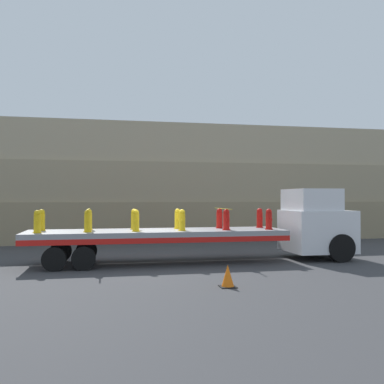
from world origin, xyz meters
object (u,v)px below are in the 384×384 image
at_px(fire_hydrant_yellow_far_2, 134,219).
at_px(fire_hydrant_red_near_4, 226,220).
at_px(fire_hydrant_red_far_4, 219,219).
at_px(fire_hydrant_red_far_5, 260,218).
at_px(fire_hydrant_yellow_near_3, 182,220).
at_px(traffic_cone, 228,276).
at_px(fire_hydrant_yellow_far_0, 42,220).
at_px(fire_hydrant_yellow_near_0, 37,222).
at_px(fire_hydrant_yellow_near_2, 136,221).
at_px(truck_cab, 318,224).
at_px(fire_hydrant_red_near_5, 269,219).
at_px(fire_hydrant_yellow_far_3, 178,219).
at_px(fire_hydrant_yellow_near_1, 88,221).
at_px(fire_hydrant_yellow_far_1, 89,220).
at_px(flatbed_trailer, 145,236).

height_order(fire_hydrant_yellow_far_2, fire_hydrant_red_near_4, same).
xyz_separation_m(fire_hydrant_red_far_4, fire_hydrant_red_far_5, (1.77, 0.00, 0.00)).
bearing_deg(fire_hydrant_yellow_near_3, fire_hydrant_red_far_4, 30.87).
bearing_deg(fire_hydrant_red_near_4, traffic_cone, -105.38).
distance_m(fire_hydrant_yellow_far_0, traffic_cone, 8.09).
bearing_deg(fire_hydrant_yellow_near_3, fire_hydrant_red_near_4, 0.00).
xyz_separation_m(fire_hydrant_yellow_near_0, fire_hydrant_yellow_near_2, (3.53, 0.00, 0.00)).
bearing_deg(fire_hydrant_yellow_near_0, truck_cab, 2.69).
height_order(fire_hydrant_yellow_far_2, fire_hydrant_yellow_near_3, same).
height_order(fire_hydrant_yellow_near_2, fire_hydrant_red_near_5, same).
bearing_deg(fire_hydrant_red_near_4, fire_hydrant_yellow_near_3, 180.00).
xyz_separation_m(fire_hydrant_yellow_far_3, fire_hydrant_red_far_5, (3.53, 0.00, 0.00)).
bearing_deg(traffic_cone, fire_hydrant_red_near_4, 74.62).
height_order(truck_cab, fire_hydrant_yellow_near_1, truck_cab).
xyz_separation_m(fire_hydrant_yellow_near_1, fire_hydrant_yellow_near_2, (1.77, 0.00, 0.00)).
bearing_deg(fire_hydrant_yellow_far_1, fire_hydrant_yellow_near_2, -30.87).
distance_m(fire_hydrant_yellow_far_2, fire_hydrant_red_near_5, 5.41).
xyz_separation_m(truck_cab, fire_hydrant_yellow_near_1, (-9.47, -0.53, 0.23)).
relative_size(truck_cab, fire_hydrant_red_near_4, 3.56).
bearing_deg(fire_hydrant_red_far_5, traffic_cone, -118.80).
bearing_deg(fire_hydrant_yellow_near_0, fire_hydrant_red_far_4, 8.50).
height_order(fire_hydrant_yellow_far_0, fire_hydrant_red_near_5, same).
relative_size(fire_hydrant_yellow_far_1, fire_hydrant_red_near_5, 1.00).
height_order(flatbed_trailer, fire_hydrant_yellow_near_3, fire_hydrant_yellow_near_3).
height_order(fire_hydrant_yellow_near_1, fire_hydrant_yellow_far_3, same).
xyz_separation_m(flatbed_trailer, fire_hydrant_yellow_far_0, (-3.94, 0.53, 0.62)).
relative_size(fire_hydrant_red_near_5, fire_hydrant_red_far_5, 1.00).
bearing_deg(fire_hydrant_yellow_far_3, fire_hydrant_yellow_near_1, -163.36).
bearing_deg(fire_hydrant_yellow_near_2, fire_hydrant_yellow_near_0, 180.00).
relative_size(flatbed_trailer, fire_hydrant_yellow_far_1, 12.13).
distance_m(fire_hydrant_yellow_near_1, fire_hydrant_red_far_4, 5.41).
bearing_deg(fire_hydrant_yellow_far_0, fire_hydrant_yellow_near_1, -30.87).
height_order(fire_hydrant_yellow_far_1, traffic_cone, fire_hydrant_yellow_far_1).
height_order(truck_cab, fire_hydrant_yellow_near_3, truck_cab).
height_order(fire_hydrant_yellow_near_2, fire_hydrant_yellow_far_3, same).
height_order(truck_cab, fire_hydrant_red_near_4, truck_cab).
relative_size(fire_hydrant_yellow_far_3, traffic_cone, 1.28).
relative_size(fire_hydrant_yellow_near_2, fire_hydrant_red_near_5, 1.00).
distance_m(truck_cab, fire_hydrant_yellow_far_3, 5.96).
xyz_separation_m(fire_hydrant_yellow_far_0, fire_hydrant_yellow_near_2, (3.53, -1.06, 0.00)).
height_order(fire_hydrant_yellow_far_1, fire_hydrant_red_far_5, same).
bearing_deg(fire_hydrant_yellow_far_0, fire_hydrant_red_far_5, 0.00).
height_order(fire_hydrant_yellow_far_0, fire_hydrant_yellow_far_3, same).
xyz_separation_m(fire_hydrant_yellow_far_1, fire_hydrant_yellow_near_2, (1.77, -1.06, 0.00)).
xyz_separation_m(fire_hydrant_yellow_near_2, fire_hydrant_yellow_near_3, (1.77, 0.00, 0.00)).
relative_size(fire_hydrant_yellow_near_2, fire_hydrant_red_near_4, 1.00).
height_order(flatbed_trailer, fire_hydrant_yellow_far_3, fire_hydrant_yellow_far_3).
bearing_deg(fire_hydrant_yellow_far_2, truck_cab, -3.92).
distance_m(fire_hydrant_yellow_near_3, fire_hydrant_red_near_4, 1.77).
height_order(flatbed_trailer, fire_hydrant_red_near_4, fire_hydrant_red_near_4).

